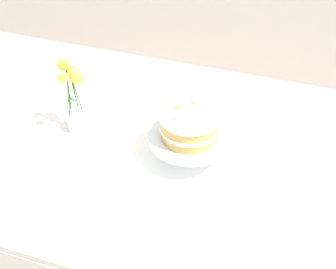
# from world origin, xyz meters

# --- Properties ---
(dining_table) EXTENTS (1.40, 1.00, 0.74)m
(dining_table) POSITION_xyz_m (0.00, -0.03, 0.65)
(dining_table) COLOR white
(dining_table) RESTS_ON ground
(linen_napkin) EXTENTS (0.35, 0.35, 0.00)m
(linen_napkin) POSITION_xyz_m (0.11, 0.06, 0.74)
(linen_napkin) COLOR white
(linen_napkin) RESTS_ON dining_table
(cake_stand) EXTENTS (0.29, 0.29, 0.10)m
(cake_stand) POSITION_xyz_m (0.11, 0.06, 0.82)
(cake_stand) COLOR silver
(cake_stand) RESTS_ON linen_napkin
(layer_cake) EXTENTS (0.21, 0.21, 0.11)m
(layer_cake) POSITION_xyz_m (0.11, 0.06, 0.89)
(layer_cake) COLOR tan
(layer_cake) RESTS_ON cake_stand
(flower_vase) EXTENTS (0.10, 0.10, 0.31)m
(flower_vase) POSITION_xyz_m (-0.35, 0.08, 0.88)
(flower_vase) COLOR silver
(flower_vase) RESTS_ON dining_table
(loose_petal_0) EXTENTS (0.04, 0.05, 0.01)m
(loose_petal_0) POSITION_xyz_m (-0.48, 0.00, 0.74)
(loose_petal_0) COLOR pink
(loose_petal_0) RESTS_ON dining_table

